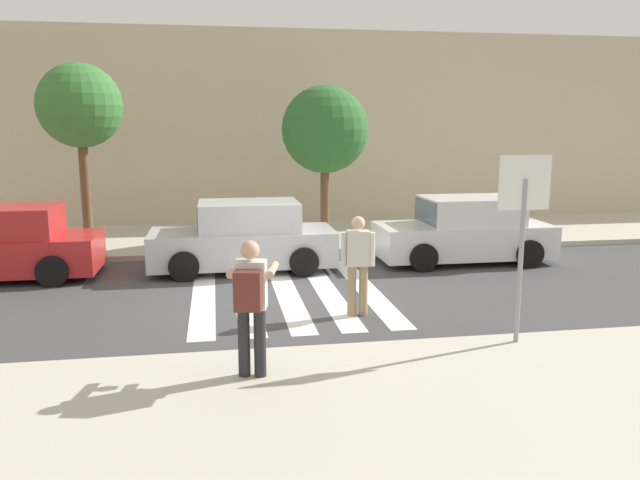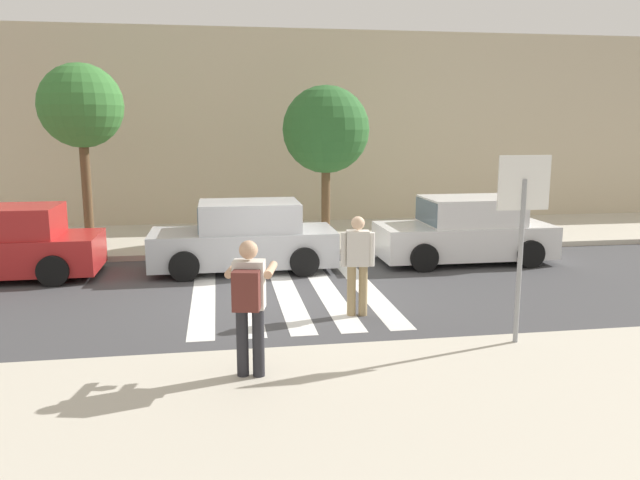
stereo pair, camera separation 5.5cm
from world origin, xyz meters
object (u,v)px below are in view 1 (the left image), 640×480
(parked_car_white, at_px, (465,232))
(street_tree_center, at_px, (325,130))
(pedestrian_crossing, at_px, (358,260))
(photographer_with_backpack, at_px, (251,297))
(stop_sign, at_px, (523,207))
(street_tree_west, at_px, (80,107))
(parked_car_silver, at_px, (244,238))
(parked_car_red, at_px, (0,245))

(parked_car_white, relative_size, street_tree_center, 0.99)
(pedestrian_crossing, bearing_deg, parked_car_white, 47.25)
(street_tree_center, bearing_deg, photographer_with_backpack, -105.43)
(stop_sign, height_order, street_tree_center, street_tree_center)
(pedestrian_crossing, bearing_deg, street_tree_west, 130.79)
(parked_car_silver, relative_size, parked_car_white, 1.00)
(stop_sign, xyz_separation_m, parked_car_white, (1.61, 5.82, -1.37))
(pedestrian_crossing, xyz_separation_m, street_tree_center, (0.58, 6.53, 2.12))
(parked_car_silver, relative_size, street_tree_center, 0.99)
(stop_sign, bearing_deg, parked_car_red, 146.42)
(parked_car_white, distance_m, street_tree_center, 4.65)
(parked_car_white, bearing_deg, stop_sign, -105.44)
(pedestrian_crossing, xyz_separation_m, parked_car_silver, (-1.74, 3.78, -0.25))
(stop_sign, distance_m, parked_car_red, 10.62)
(photographer_with_backpack, relative_size, parked_car_silver, 0.42)
(stop_sign, height_order, parked_car_white, stop_sign)
(pedestrian_crossing, relative_size, parked_car_red, 0.42)
(parked_car_silver, distance_m, street_tree_west, 5.58)
(parked_car_white, bearing_deg, parked_car_red, 180.00)
(photographer_with_backpack, xyz_separation_m, parked_car_white, (5.46, 6.48, -0.44))
(parked_car_red, distance_m, parked_car_silver, 5.15)
(photographer_with_backpack, relative_size, parked_car_red, 0.42)
(parked_car_red, height_order, parked_car_silver, same)
(photographer_with_backpack, bearing_deg, pedestrian_crossing, 53.94)
(street_tree_west, bearing_deg, street_tree_center, 0.18)
(pedestrian_crossing, relative_size, parked_car_white, 0.42)
(photographer_with_backpack, distance_m, street_tree_west, 10.22)
(stop_sign, distance_m, parked_car_silver, 7.00)
(parked_car_red, relative_size, parked_car_silver, 1.00)
(parked_car_silver, height_order, street_tree_center, street_tree_center)
(parked_car_red, xyz_separation_m, street_tree_center, (7.47, 2.75, 2.37))
(stop_sign, xyz_separation_m, street_tree_west, (-7.50, 8.55, 1.57))
(photographer_with_backpack, height_order, street_tree_west, street_tree_west)
(parked_car_red, bearing_deg, parked_car_silver, 0.00)
(parked_car_white, bearing_deg, street_tree_center, 136.68)
(photographer_with_backpack, height_order, parked_car_silver, photographer_with_backpack)
(parked_car_silver, xyz_separation_m, parked_car_white, (5.23, -0.00, 0.00))
(parked_car_red, bearing_deg, photographer_with_backpack, -52.79)
(street_tree_center, bearing_deg, parked_car_white, -43.32)
(photographer_with_backpack, distance_m, street_tree_center, 9.76)
(parked_car_red, relative_size, street_tree_west, 0.89)
(parked_car_white, distance_m, street_tree_west, 9.95)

